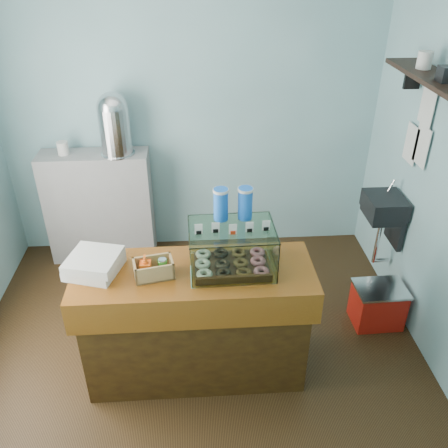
{
  "coord_description": "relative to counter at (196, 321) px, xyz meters",
  "views": [
    {
      "loc": [
        0.03,
        -2.77,
        2.78
      ],
      "look_at": [
        0.21,
        -0.15,
        1.19
      ],
      "focal_mm": 38.0,
      "sensor_mm": 36.0,
      "label": 1
    }
  ],
  "objects": [
    {
      "name": "pastry_boxes",
      "position": [
        -0.65,
        0.04,
        0.5
      ],
      "size": [
        0.39,
        0.4,
        0.13
      ],
      "rotation": [
        0.0,
        0.0,
        -0.3
      ],
      "color": "silver",
      "rests_on": "counter"
    },
    {
      "name": "coffee_urn",
      "position": [
        -0.66,
        1.56,
        0.94
      ],
      "size": [
        0.31,
        0.31,
        0.56
      ],
      "color": "silver",
      "rests_on": "back_shelf"
    },
    {
      "name": "condiment_crate",
      "position": [
        -0.26,
        -0.04,
        0.5
      ],
      "size": [
        0.28,
        0.2,
        0.17
      ],
      "rotation": [
        0.0,
        0.0,
        0.2
      ],
      "color": "tan",
      "rests_on": "counter"
    },
    {
      "name": "ground",
      "position": [
        0.0,
        0.25,
        -0.46
      ],
      "size": [
        3.5,
        3.5,
        0.0
      ],
      "primitive_type": "plane",
      "color": "black",
      "rests_on": "ground"
    },
    {
      "name": "display_case",
      "position": [
        0.26,
        0.06,
        0.62
      ],
      "size": [
        0.56,
        0.42,
        0.52
      ],
      "rotation": [
        0.0,
        0.0,
        0.02
      ],
      "color": "#351F0F",
      "rests_on": "counter"
    },
    {
      "name": "back_shelf",
      "position": [
        -0.9,
        1.57,
        0.09
      ],
      "size": [
        1.0,
        0.32,
        1.1
      ],
      "primitive_type": "cube",
      "color": "gray",
      "rests_on": "ground"
    },
    {
      "name": "red_cooler",
      "position": [
        1.5,
        0.4,
        -0.28
      ],
      "size": [
        0.42,
        0.32,
        0.36
      ],
      "rotation": [
        0.0,
        0.0,
        0.03
      ],
      "color": "red",
      "rests_on": "ground"
    },
    {
      "name": "counter",
      "position": [
        0.0,
        0.0,
        0.0
      ],
      "size": [
        1.6,
        0.6,
        0.9
      ],
      "color": "#462B0D",
      "rests_on": "ground"
    },
    {
      "name": "room_shell",
      "position": [
        0.03,
        0.26,
        1.25
      ],
      "size": [
        3.54,
        3.04,
        2.82
      ],
      "color": "#739FA8",
      "rests_on": "ground"
    }
  ]
}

